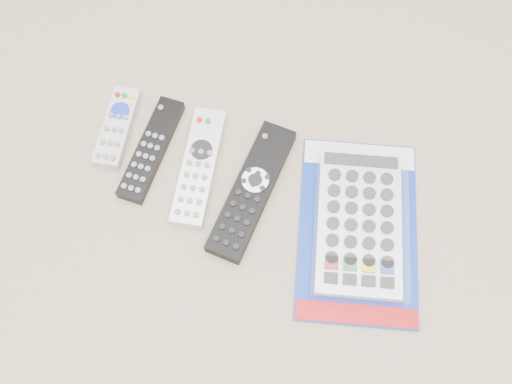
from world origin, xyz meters
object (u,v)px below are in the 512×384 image
(jumbo_remote_packaged, at_px, (359,223))
(remote_silver_dvd, at_px, (199,167))
(remote_slim_black, at_px, (151,150))
(remote_small_grey, at_px, (117,127))
(remote_large_black, at_px, (252,191))

(jumbo_remote_packaged, bearing_deg, remote_silver_dvd, 163.63)
(remote_slim_black, xyz_separation_m, remote_silver_dvd, (0.08, -0.01, 0.00))
(remote_small_grey, relative_size, remote_large_black, 0.62)
(remote_slim_black, distance_m, remote_silver_dvd, 0.08)
(remote_silver_dvd, bearing_deg, remote_small_grey, 161.41)
(remote_small_grey, bearing_deg, remote_large_black, -17.63)
(remote_small_grey, xyz_separation_m, remote_slim_black, (0.07, -0.02, -0.00))
(remote_small_grey, distance_m, jumbo_remote_packaged, 0.42)
(remote_slim_black, height_order, remote_large_black, remote_large_black)
(remote_large_black, distance_m, jumbo_remote_packaged, 0.17)
(remote_small_grey, bearing_deg, remote_silver_dvd, -18.30)
(remote_silver_dvd, distance_m, remote_large_black, 0.09)
(remote_small_grey, distance_m, remote_slim_black, 0.07)
(remote_small_grey, xyz_separation_m, jumbo_remote_packaged, (0.41, -0.05, 0.01))
(remote_slim_black, height_order, remote_silver_dvd, remote_silver_dvd)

